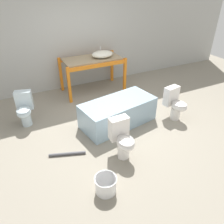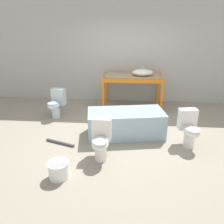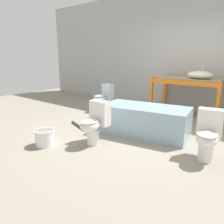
% 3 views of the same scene
% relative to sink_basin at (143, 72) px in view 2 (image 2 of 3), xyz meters
% --- Properties ---
extents(ground_plane, '(12.00, 12.00, 0.00)m').
position_rel_sink_basin_xyz_m(ground_plane, '(-0.55, -1.55, -1.03)').
color(ground_plane, gray).
extents(warehouse_wall_rear, '(10.80, 0.08, 3.20)m').
position_rel_sink_basin_xyz_m(warehouse_wall_rear, '(-0.55, 0.67, 0.57)').
color(warehouse_wall_rear, '#ADADA8').
rests_on(warehouse_wall_rear, ground_plane).
extents(shelving_rack, '(1.64, 0.87, 0.94)m').
position_rel_sink_basin_xyz_m(shelving_rack, '(-0.27, 0.08, -0.24)').
color(shelving_rack, orange).
rests_on(shelving_rack, ground_plane).
extents(sink_basin, '(0.58, 0.42, 0.26)m').
position_rel_sink_basin_xyz_m(sink_basin, '(0.00, 0.00, 0.00)').
color(sink_basin, silver).
rests_on(sink_basin, shelving_rack).
extents(bathtub_main, '(1.70, 1.01, 0.54)m').
position_rel_sink_basin_xyz_m(bathtub_main, '(-0.40, -1.70, -0.72)').
color(bathtub_main, '#99B7CC').
rests_on(bathtub_main, ground_plane).
extents(toilet_near, '(0.34, 0.52, 0.72)m').
position_rel_sink_basin_xyz_m(toilet_near, '(-0.81, -2.64, -0.65)').
color(toilet_near, white).
rests_on(toilet_near, ground_plane).
extents(toilet_far, '(0.40, 0.57, 0.72)m').
position_rel_sink_basin_xyz_m(toilet_far, '(0.83, -2.06, -0.65)').
color(toilet_far, white).
rests_on(toilet_far, ground_plane).
extents(toilet_extra, '(0.44, 0.58, 0.72)m').
position_rel_sink_basin_xyz_m(toilet_extra, '(-2.20, -0.83, -0.65)').
color(toilet_extra, silver).
rests_on(toilet_extra, ground_plane).
extents(bucket_white, '(0.33, 0.33, 0.27)m').
position_rel_sink_basin_xyz_m(bucket_white, '(-1.40, -3.23, -0.89)').
color(bucket_white, white).
rests_on(bucket_white, ground_plane).
extents(loose_pipe, '(0.64, 0.26, 0.05)m').
position_rel_sink_basin_xyz_m(loose_pipe, '(-1.70, -2.21, -1.00)').
color(loose_pipe, '#4C4C51').
rests_on(loose_pipe, ground_plane).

